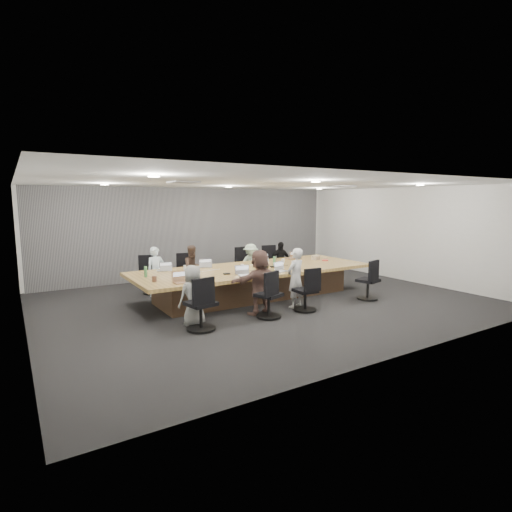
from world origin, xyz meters
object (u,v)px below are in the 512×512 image
laptop_0 (163,270)px  laptop_1 (202,267)px  chair_3 (274,265)px  laptop_6 (281,271)px  person_2 (251,264)px  canvas_bag (316,258)px  chair_5 (269,299)px  chair_2 (245,268)px  chair_4 (201,308)px  bottle_green_right (274,261)px  person_3 (280,261)px  laptop_3 (291,258)px  stapler (265,267)px  chair_7 (368,284)px  laptop_4 (182,282)px  chair_1 (188,275)px  person_5 (260,282)px  laptop_5 (246,275)px  chair_6 (305,294)px  chair_0 (152,279)px  person_6 (296,278)px  person_0 (156,272)px  bottle_clear (185,270)px  person_4 (193,295)px  conference_table (254,281)px  person_1 (193,269)px  mug_brown (154,279)px  snack_packet (325,260)px

laptop_0 → laptop_1: bearing=-170.3°
chair_3 → laptop_6: 2.93m
person_2 → canvas_bag: bearing=-47.6°
chair_3 → chair_5: 4.19m
chair_2 → chair_4: 4.48m
bottle_green_right → person_3: bearing=49.8°
chair_5 → laptop_3: size_ratio=2.38×
laptop_6 → stapler: bearing=86.2°
chair_7 → laptop_4: size_ratio=2.37×
chair_3 → person_3: bearing=100.1°
chair_1 → person_5: size_ratio=0.55×
laptop_5 → canvas_bag: (2.90, 1.04, 0.05)m
chair_6 → chair_0: bearing=128.7°
canvas_bag → laptop_6: bearing=-151.7°
person_2 → bottle_green_right: bearing=-106.4°
person_2 → person_3: size_ratio=0.99×
laptop_5 → bottle_green_right: bearing=38.7°
chair_0 → stapler: stapler is taller
stapler → canvas_bag: canvas_bag is taller
laptop_0 → laptop_3: (3.83, 0.00, 0.00)m
person_5 → person_6: size_ratio=1.02×
laptop_4 → person_0: bearing=84.0°
chair_0 → bottle_clear: size_ratio=3.82×
person_6 → chair_5: bearing=5.1°
chair_5 → person_4: bearing=147.5°
bottle_clear → person_2: bearing=26.5°
laptop_0 → person_5: (1.37, -2.15, -0.06)m
person_6 → laptop_6: person_6 is taller
laptop_6 → laptop_0: bearing=132.2°
conference_table → bottle_clear: 1.84m
chair_4 → person_1: (1.15, 3.05, 0.19)m
chair_3 → laptop_1: (-2.82, -0.90, 0.32)m
conference_table → person_0: (-2.06, 1.35, 0.23)m
laptop_1 → bottle_clear: bearing=58.6°
mug_brown → chair_1: bearing=52.6°
laptop_4 → laptop_6: (2.47, 0.00, 0.00)m
chair_3 → chair_5: bearing=64.3°
bottle_green_right → snack_packet: size_ratio=1.50×
stapler → person_2: bearing=89.5°
person_4 → mug_brown: size_ratio=9.96×
conference_table → person_0: person_0 is taller
laptop_0 → laptop_4: (-0.14, -1.60, 0.00)m
conference_table → laptop_0: size_ratio=21.18×
person_5 → bottle_green_right: (1.27, 1.31, 0.17)m
conference_table → laptop_4: 2.37m
chair_6 → person_0: person_0 is taller
chair_1 → stapler: (1.23, -1.94, 0.39)m
chair_3 → laptop_1: bearing=27.8°
chair_6 → laptop_0: (-2.33, 2.50, 0.37)m
conference_table → mug_brown: (-2.65, -0.38, 0.40)m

